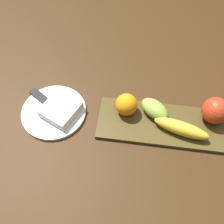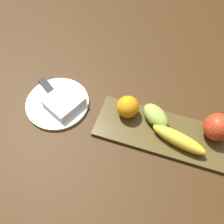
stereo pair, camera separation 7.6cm
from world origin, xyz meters
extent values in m
plane|color=#3B240F|center=(0.00, 0.00, 0.00)|extent=(2.40, 2.40, 0.00)
cube|color=#4C3E1D|center=(-0.01, -0.04, 0.01)|extent=(0.45, 0.15, 0.01)
sphere|color=#BC351A|center=(0.11, 0.00, 0.05)|extent=(0.08, 0.08, 0.08)
ellipsoid|color=yellow|center=(0.01, -0.06, 0.03)|extent=(0.17, 0.08, 0.04)
sphere|color=orange|center=(-0.15, -0.01, 0.05)|extent=(0.07, 0.07, 0.07)
ellipsoid|color=#93B644|center=(-0.07, -0.01, 0.04)|extent=(0.11, 0.10, 0.05)
cylinder|color=white|center=(-0.38, -0.04, 0.01)|extent=(0.20, 0.20, 0.01)
cube|color=white|center=(-0.35, -0.04, 0.03)|extent=(0.13, 0.14, 0.03)
cube|color=silver|center=(-0.38, -0.04, 0.01)|extent=(0.13, 0.10, 0.00)
cube|color=black|center=(-0.43, 0.00, 0.02)|extent=(0.09, 0.07, 0.01)
camera|label=1|loc=(-0.14, -0.45, 0.69)|focal=41.33mm
camera|label=2|loc=(-0.06, -0.43, 0.69)|focal=41.33mm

